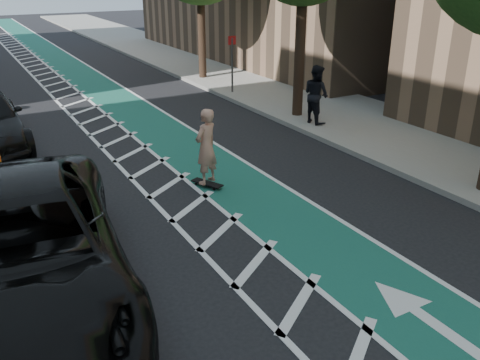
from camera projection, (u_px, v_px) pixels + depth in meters
ground at (181, 286)px, 8.73m from camera, size 120.00×120.00×0.00m
bike_lane at (146, 121)px, 18.12m from camera, size 2.00×90.00×0.01m
buffer_strip at (105, 127)px, 17.43m from camera, size 1.40×90.00×0.01m
sidewalk_right at (296, 98)px, 21.05m from camera, size 5.00×90.00×0.15m
curb_right at (245, 105)px, 19.93m from camera, size 0.12×90.00×0.16m
sign_post at (232, 64)px, 21.29m from camera, size 0.35×0.08×2.47m
skateboard at (207, 183)px, 12.67m from camera, size 0.58×0.88×0.12m
skateboarder at (206, 147)px, 12.30m from camera, size 0.81×0.70×1.88m
suv_near at (16, 253)px, 7.86m from camera, size 4.16×7.45×1.97m
pedestrian at (316, 94)px, 17.07m from camera, size 0.80×1.00×1.96m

